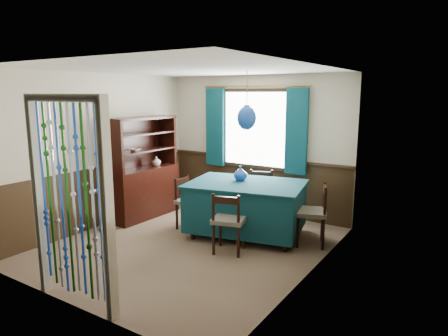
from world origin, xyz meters
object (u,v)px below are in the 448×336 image
Objects in this scene: dining_table at (246,205)px; bowl_shelf at (135,150)px; sideboard at (143,183)px; chair_right at (313,213)px; pendant_lamp at (247,118)px; vase_table at (241,174)px; vase_sideboard at (156,160)px; chair_near at (228,221)px; chair_far at (261,195)px; chair_left at (189,201)px.

dining_table is 2.14m from bowl_shelf.
sideboard is at bearing 171.36° from dining_table.
chair_right reaches higher than dining_table.
dining_table is at bearing 63.43° from pendant_lamp.
vase_table is at bearing 133.83° from dining_table.
chair_near is at bearing -22.91° from vase_sideboard.
pendant_lamp reaches higher than chair_far.
vase_table is (-1.18, -0.08, 0.46)m from chair_right.
chair_right is (1.12, -0.51, 0.01)m from chair_far.
chair_near is 1.26m from chair_right.
chair_far is 1.23m from chair_right.
chair_left is 0.99× the size of pendant_lamp.
chair_far is 0.76m from vase_table.
chair_right is (0.87, 0.92, 0.02)m from chair_near.
chair_right is at bearing 97.40° from chair_left.
vase_sideboard is (0.06, 0.29, 0.37)m from sideboard.
vase_sideboard is at bearing -7.93° from chair_far.
vase_table is at bearing 14.57° from bowl_shelf.
dining_table is at bearing 74.70° from chair_far.
bowl_shelf reaches higher than chair_right.
bowl_shelf is at bearing 178.11° from dining_table.
chair_right is at bearing 0.53° from vase_sideboard.
sideboard is 1.90m from vase_table.
vase_table is 1.80m from vase_sideboard.
vase_table is at bearing 107.15° from chair_left.
sideboard is (-2.02, -0.13, 0.13)m from dining_table.
vase_table is at bearing 73.35° from chair_right.
dining_table is 0.97m from chair_left.
dining_table is 0.71m from chair_far.
pendant_lamp is (2.02, 0.13, 1.21)m from sideboard.
vase_sideboard is (-1.96, 0.16, -0.84)m from pendant_lamp.
vase_table reaches higher than chair_left.
chair_near is 1.02× the size of chair_left.
sideboard is 2.36m from pendant_lamp.
chair_left is 0.48× the size of sideboard.
chair_right is 0.51× the size of sideboard.
chair_left is at bearing 136.67° from chair_near.
bowl_shelf is at bearing -169.68° from pendant_lamp.
dining_table is 1.35m from pendant_lamp.
sideboard is (-2.16, 0.60, 0.15)m from chair_near.
vase_sideboard reaches higher than chair_left.
chair_right is 3.02m from vase_sideboard.
dining_table is 1.03m from chair_right.
sideboard reaches higher than chair_near.
vase_sideboard is at bearing 178.38° from vase_table.
dining_table is at bearing -33.97° from vase_table.
chair_near is 4.20× the size of vase_table.
sideboard reaches higher than chair_right.
chair_near is 2.27m from bowl_shelf.
vase_table is (-0.30, 0.84, 0.48)m from chair_near.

